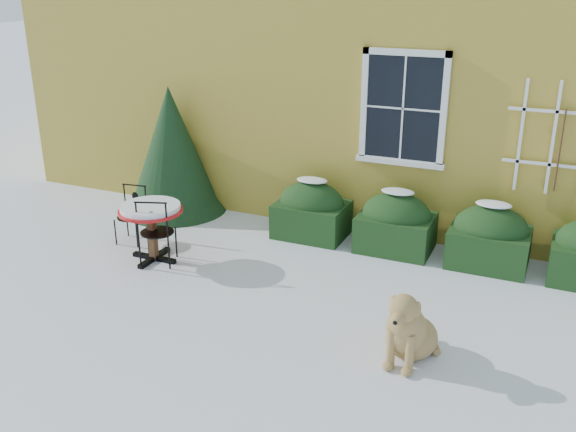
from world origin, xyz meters
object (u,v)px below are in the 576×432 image
at_px(bistro_table, 151,214).
at_px(patio_chair_far, 132,214).
at_px(patio_chair_near, 156,231).
at_px(dog, 408,331).
at_px(evergreen_shrub, 173,162).

relative_size(bistro_table, patio_chair_far, 1.05).
bearing_deg(patio_chair_near, dog, 146.35).
bearing_deg(patio_chair_far, dog, -25.81).
distance_m(evergreen_shrub, dog, 5.51).
height_order(evergreen_shrub, dog, evergreen_shrub).
distance_m(bistro_table, dog, 3.98).
relative_size(patio_chair_near, patio_chair_far, 1.14).
bearing_deg(bistro_table, patio_chair_near, -32.68).
xyz_separation_m(bistro_table, patio_chair_far, (-0.68, 0.45, -0.26)).
xyz_separation_m(bistro_table, dog, (3.84, -1.01, -0.33)).
bearing_deg(dog, bistro_table, 171.13).
bearing_deg(evergreen_shrub, patio_chair_near, -62.91).
distance_m(bistro_table, patio_chair_far, 0.85).
xyz_separation_m(bistro_table, patio_chair_near, (0.13, -0.08, -0.20)).
height_order(bistro_table, dog, dog).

